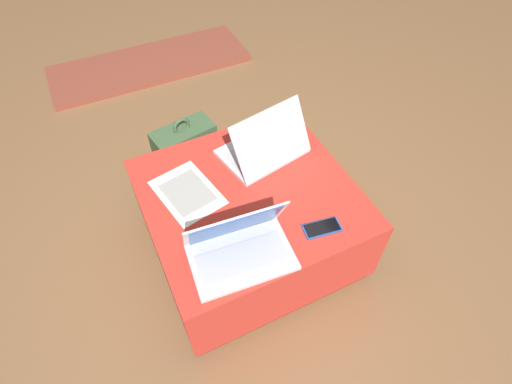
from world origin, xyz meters
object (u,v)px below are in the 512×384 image
at_px(cell_phone, 322,228).
at_px(paper_sheet, 187,192).
at_px(laptop_far, 265,147).
at_px(backpack, 187,159).
at_px(laptop_near, 239,247).

xyz_separation_m(cell_phone, paper_sheet, (-0.40, 0.39, -0.00)).
relative_size(laptop_far, backpack, 0.86).
relative_size(laptop_near, paper_sheet, 1.15).
height_order(cell_phone, paper_sheet, cell_phone).
distance_m(laptop_near, cell_phone, 0.33).
height_order(cell_phone, backpack, backpack).
height_order(laptop_far, cell_phone, laptop_far).
height_order(backpack, paper_sheet, backpack).
xyz_separation_m(laptop_far, cell_phone, (0.02, -0.45, -0.05)).
bearing_deg(backpack, laptop_far, 119.31).
xyz_separation_m(laptop_near, backpack, (0.03, 0.74, -0.25)).
height_order(laptop_far, paper_sheet, laptop_far).
xyz_separation_m(laptop_far, backpack, (-0.28, 0.33, -0.26)).
xyz_separation_m(laptop_near, laptop_far, (0.31, 0.41, 0.00)).
relative_size(laptop_near, backpack, 0.83).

